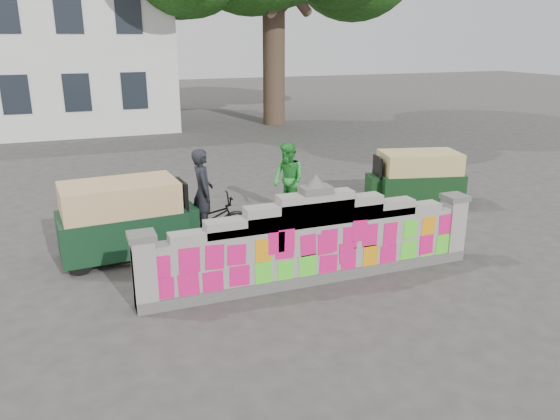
{
  "coord_description": "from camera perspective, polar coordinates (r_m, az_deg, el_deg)",
  "views": [
    {
      "loc": [
        -3.9,
        -8.32,
        4.28
      ],
      "look_at": [
        -0.28,
        1.0,
        1.1
      ],
      "focal_mm": 35.0,
      "sensor_mm": 36.0,
      "label": 1
    }
  ],
  "objects": [
    {
      "name": "cyclist_bike",
      "position": [
        11.74,
        -7.93,
        -1.1
      ],
      "size": [
        2.12,
        0.88,
        1.09
      ],
      "primitive_type": "imported",
      "rotation": [
        0.0,
        0.0,
        1.49
      ],
      "color": "black",
      "rests_on": "ground"
    },
    {
      "name": "rickshaw_right",
      "position": [
        14.88,
        14.03,
        3.32
      ],
      "size": [
        2.63,
        1.67,
        1.41
      ],
      "rotation": [
        0.0,
        0.0,
        2.9
      ],
      "color": "black",
      "rests_on": "ground"
    },
    {
      "name": "pedestrian",
      "position": [
        13.49,
        0.86,
        3.19
      ],
      "size": [
        0.91,
        1.04,
        1.82
      ],
      "primitive_type": "imported",
      "rotation": [
        0.0,
        0.0,
        -1.29
      ],
      "color": "green",
      "rests_on": "ground"
    },
    {
      "name": "parapet_wall",
      "position": [
        9.84,
        3.65,
        -3.42
      ],
      "size": [
        6.48,
        0.44,
        2.01
      ],
      "color": "#4C4C49",
      "rests_on": "ground"
    },
    {
      "name": "cyclist_rider",
      "position": [
        11.62,
        -8.01,
        0.67
      ],
      "size": [
        0.49,
        0.71,
        1.84
      ],
      "primitive_type": "imported",
      "rotation": [
        0.0,
        0.0,
        1.49
      ],
      "color": "black",
      "rests_on": "ground"
    },
    {
      "name": "rickshaw_left",
      "position": [
        11.36,
        -15.87,
        -0.84
      ],
      "size": [
        2.87,
        1.48,
        1.56
      ],
      "rotation": [
        0.0,
        0.0,
        0.07
      ],
      "color": "#10311B",
      "rests_on": "ground"
    },
    {
      "name": "ground",
      "position": [
        10.14,
        3.55,
        -7.37
      ],
      "size": [
        100.0,
        100.0,
        0.0
      ],
      "primitive_type": "plane",
      "color": "#383533",
      "rests_on": "ground"
    }
  ]
}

